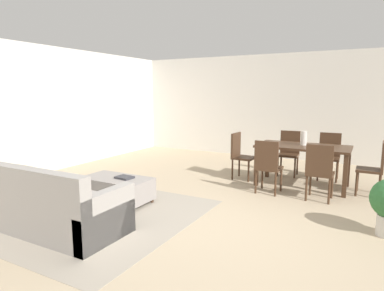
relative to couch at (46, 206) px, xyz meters
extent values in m
plane|color=tan|center=(1.85, 1.08, -0.29)|extent=(10.80, 10.80, 0.00)
cube|color=silver|center=(1.85, 6.08, 1.06)|extent=(9.00, 0.12, 2.70)
cube|color=silver|center=(-2.65, 1.58, 1.06)|extent=(0.12, 11.00, 2.70)
cube|color=gray|center=(0.05, 0.63, -0.29)|extent=(3.00, 2.80, 0.01)
cube|color=gray|center=(0.00, 0.05, -0.08)|extent=(2.06, 0.86, 0.42)
cube|color=gray|center=(0.00, -0.30, 0.35)|extent=(2.06, 0.16, 0.44)
cube|color=gray|center=(-0.96, 0.05, 0.02)|extent=(0.14, 0.86, 0.62)
cube|color=gray|center=(0.96, 0.05, 0.02)|extent=(0.14, 0.86, 0.62)
cube|color=beige|center=(-0.40, -0.04, 0.31)|extent=(0.37, 0.11, 0.37)
cube|color=beige|center=(0.40, -0.04, 0.31)|extent=(0.37, 0.14, 0.37)
cube|color=gray|center=(0.09, 1.22, -0.06)|extent=(1.09, 0.59, 0.34)
cylinder|color=#422B1C|center=(-0.40, 1.46, -0.26)|extent=(0.05, 0.05, 0.06)
cylinder|color=#422B1C|center=(0.59, 1.46, -0.26)|extent=(0.05, 0.05, 0.06)
cylinder|color=#422B1C|center=(-0.40, 0.98, -0.26)|extent=(0.05, 0.05, 0.06)
cylinder|color=#422B1C|center=(0.59, 0.98, -0.26)|extent=(0.05, 0.05, 0.06)
cylinder|color=brown|center=(-1.16, 0.16, -0.01)|extent=(0.04, 0.04, 0.56)
cube|color=#422B1C|center=(2.47, 3.56, 0.45)|extent=(1.61, 0.86, 0.04)
cube|color=#422B1C|center=(1.72, 3.92, 0.07)|extent=(0.07, 0.07, 0.72)
cube|color=#422B1C|center=(3.22, 3.92, 0.07)|extent=(0.07, 0.07, 0.72)
cube|color=#422B1C|center=(1.72, 3.19, 0.07)|extent=(0.07, 0.07, 0.72)
cube|color=#422B1C|center=(3.22, 3.19, 0.07)|extent=(0.07, 0.07, 0.72)
cube|color=#422B1C|center=(2.04, 2.88, 0.14)|extent=(0.41, 0.41, 0.04)
cube|color=#422B1C|center=(2.04, 2.70, 0.39)|extent=(0.40, 0.05, 0.47)
cylinder|color=#422B1C|center=(1.88, 3.05, -0.09)|extent=(0.04, 0.04, 0.41)
cylinder|color=#422B1C|center=(2.22, 3.04, -0.09)|extent=(0.04, 0.04, 0.41)
cylinder|color=#422B1C|center=(1.87, 2.71, -0.09)|extent=(0.04, 0.04, 0.41)
cylinder|color=#422B1C|center=(2.21, 2.70, -0.09)|extent=(0.04, 0.04, 0.41)
cube|color=#422B1C|center=(2.87, 2.88, 0.14)|extent=(0.41, 0.41, 0.04)
cube|color=#422B1C|center=(2.87, 2.70, 0.39)|extent=(0.40, 0.05, 0.47)
cylinder|color=#422B1C|center=(2.70, 3.05, -0.09)|extent=(0.04, 0.04, 0.41)
cylinder|color=#422B1C|center=(3.04, 3.04, -0.09)|extent=(0.04, 0.04, 0.41)
cylinder|color=#422B1C|center=(2.70, 2.71, -0.09)|extent=(0.04, 0.04, 0.41)
cylinder|color=#422B1C|center=(3.04, 2.70, -0.09)|extent=(0.04, 0.04, 0.41)
cube|color=#422B1C|center=(2.06, 4.24, 0.14)|extent=(0.42, 0.42, 0.04)
cube|color=#422B1C|center=(2.05, 4.42, 0.39)|extent=(0.40, 0.06, 0.47)
cylinder|color=#422B1C|center=(2.24, 4.08, -0.09)|extent=(0.04, 0.04, 0.41)
cylinder|color=#422B1C|center=(1.90, 4.06, -0.09)|extent=(0.04, 0.04, 0.41)
cylinder|color=#422B1C|center=(2.23, 4.42, -0.09)|extent=(0.04, 0.04, 0.41)
cylinder|color=#422B1C|center=(1.89, 4.40, -0.09)|extent=(0.04, 0.04, 0.41)
cube|color=#422B1C|center=(2.84, 4.27, 0.14)|extent=(0.42, 0.42, 0.04)
cube|color=#422B1C|center=(2.84, 4.45, 0.39)|extent=(0.40, 0.06, 0.47)
cylinder|color=#422B1C|center=(3.02, 4.11, -0.09)|extent=(0.04, 0.04, 0.41)
cylinder|color=#422B1C|center=(2.68, 4.09, -0.09)|extent=(0.04, 0.04, 0.41)
cylinder|color=#422B1C|center=(3.01, 4.45, -0.09)|extent=(0.04, 0.04, 0.41)
cylinder|color=#422B1C|center=(2.67, 4.43, -0.09)|extent=(0.04, 0.04, 0.41)
cube|color=#422B1C|center=(3.56, 3.53, 0.14)|extent=(0.40, 0.40, 0.04)
cube|color=#422B1C|center=(3.74, 3.53, 0.39)|extent=(0.05, 0.40, 0.47)
cylinder|color=#422B1C|center=(3.39, 3.36, -0.09)|extent=(0.04, 0.04, 0.41)
cylinder|color=#422B1C|center=(3.39, 3.70, -0.09)|extent=(0.04, 0.04, 0.41)
cylinder|color=#422B1C|center=(3.73, 3.36, -0.09)|extent=(0.04, 0.04, 0.41)
cylinder|color=#422B1C|center=(3.73, 3.70, -0.09)|extent=(0.04, 0.04, 0.41)
cube|color=#422B1C|center=(1.35, 3.54, 0.14)|extent=(0.42, 0.42, 0.04)
cube|color=#422B1C|center=(1.17, 3.55, 0.39)|extent=(0.06, 0.40, 0.47)
cylinder|color=#422B1C|center=(1.53, 3.70, -0.09)|extent=(0.04, 0.04, 0.41)
cylinder|color=#422B1C|center=(1.52, 3.36, -0.09)|extent=(0.04, 0.04, 0.41)
cylinder|color=#422B1C|center=(1.19, 3.72, -0.09)|extent=(0.04, 0.04, 0.41)
cylinder|color=#422B1C|center=(1.18, 3.38, -0.09)|extent=(0.04, 0.04, 0.41)
cylinder|color=silver|center=(2.47, 3.60, 0.60)|extent=(0.11, 0.11, 0.26)
cube|color=#333338|center=(0.23, 1.24, 0.12)|extent=(0.28, 0.22, 0.03)
camera|label=1|loc=(3.53, -2.64, 1.42)|focal=30.99mm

